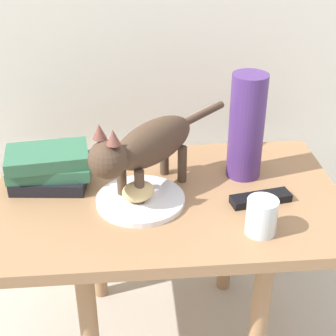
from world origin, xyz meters
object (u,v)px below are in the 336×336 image
Objects in this scene: bread_roll at (138,191)px; candle_jar at (261,218)px; book_stack at (49,167)px; green_vase at (246,127)px; side_table at (168,217)px; cat at (145,147)px; tv_remote at (261,199)px; plate at (141,200)px.

candle_jar is at bearing -26.21° from bread_roll.
book_stack is 0.78× the size of green_vase.
side_table is 2.41× the size of cat.
green_vase reaches higher than tv_remote.
cat is at bearing 67.60° from bread_roll.
side_table is at bearing -15.47° from book_stack.
side_table is at bearing 157.17° from tv_remote.
green_vase is (0.51, 0.01, 0.09)m from book_stack.
bread_roll is (-0.01, -0.01, 0.03)m from plate.
bread_roll is 0.22× the size of cat.
side_table is 0.10m from plate.
book_stack is 0.54m from tv_remote.
candle_jar is (0.49, -0.25, -0.01)m from book_stack.
tv_remote is at bearing -2.46° from bread_roll.
side_table is 4.01× the size of plate.
side_table is 10.92× the size of bread_roll.
side_table is 4.00× the size of book_stack.
cat is 0.27m from green_vase.
cat reaches higher than candle_jar.
cat is (0.02, 0.05, 0.09)m from bread_roll.
bread_roll is 0.53× the size of tv_remote.
tv_remote is (0.03, 0.12, -0.03)m from candle_jar.
bread_roll reaches higher than side_table.
book_stack reaches higher than tv_remote.
candle_jar reaches higher than side_table.
tv_remote is (0.22, -0.05, 0.08)m from side_table.
bread_roll reaches higher than tv_remote.
green_vase is (0.26, 0.07, 0.01)m from cat.
green_vase is at bearing 23.17° from side_table.
book_stack is 1.45× the size of tv_remote.
book_stack is at bearing 153.04° from candle_jar.
plate is 0.30m from candle_jar.
side_table is 3.11× the size of green_vase.
plate is at bearing 151.35° from candle_jar.
plate is at bearing 65.73° from bread_roll.
plate is 2.73× the size of bread_roll.
side_table is 0.33m from book_stack.
side_table is 0.21m from cat.
cat is (0.02, 0.04, 0.13)m from plate.
book_stack is 0.52m from green_vase.
plate is at bearing -161.11° from side_table.
bread_roll is 0.33m from green_vase.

